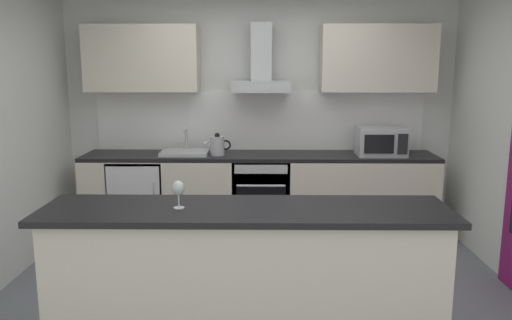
{
  "coord_description": "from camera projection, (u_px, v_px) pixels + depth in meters",
  "views": [
    {
      "loc": [
        0.03,
        -3.88,
        1.84
      ],
      "look_at": [
        -0.02,
        0.35,
        1.05
      ],
      "focal_mm": 35.67,
      "sensor_mm": 36.0,
      "label": 1
    }
  ],
  "objects": [
    {
      "name": "ground",
      "position": [
        258.0,
        295.0,
        4.15
      ],
      "size": [
        5.28,
        4.62,
        0.02
      ],
      "primitive_type": "cube",
      "color": "slate"
    },
    {
      "name": "wall_back",
      "position": [
        260.0,
        114.0,
        5.75
      ],
      "size": [
        5.28,
        0.12,
        2.6
      ],
      "primitive_type": "cube",
      "color": "silver",
      "rests_on": "ground"
    },
    {
      "name": "backsplash_tile",
      "position": [
        260.0,
        121.0,
        5.69
      ],
      "size": [
        3.64,
        0.02,
        0.66
      ],
      "primitive_type": "cube",
      "color": "white"
    },
    {
      "name": "counter_back",
      "position": [
        259.0,
        195.0,
        5.53
      ],
      "size": [
        3.76,
        0.6,
        0.9
      ],
      "color": "beige",
      "rests_on": "ground"
    },
    {
      "name": "counter_island",
      "position": [
        246.0,
        278.0,
        3.29
      ],
      "size": [
        2.59,
        0.64,
        0.96
      ],
      "color": "beige",
      "rests_on": "ground"
    },
    {
      "name": "upper_cabinets",
      "position": [
        260.0,
        59.0,
        5.41
      ],
      "size": [
        3.71,
        0.32,
        0.7
      ],
      "color": "beige"
    },
    {
      "name": "oven",
      "position": [
        261.0,
        195.0,
        5.5
      ],
      "size": [
        0.6,
        0.62,
        0.8
      ],
      "color": "slate",
      "rests_on": "ground"
    },
    {
      "name": "refrigerator",
      "position": [
        140.0,
        197.0,
        5.52
      ],
      "size": [
        0.58,
        0.6,
        0.85
      ],
      "color": "white",
      "rests_on": "ground"
    },
    {
      "name": "microwave",
      "position": [
        381.0,
        141.0,
        5.35
      ],
      "size": [
        0.5,
        0.38,
        0.3
      ],
      "color": "#B7BABC",
      "rests_on": "counter_back"
    },
    {
      "name": "sink",
      "position": [
        185.0,
        152.0,
        5.44
      ],
      "size": [
        0.5,
        0.4,
        0.26
      ],
      "color": "silver",
      "rests_on": "counter_back"
    },
    {
      "name": "kettle",
      "position": [
        217.0,
        145.0,
        5.38
      ],
      "size": [
        0.29,
        0.15,
        0.24
      ],
      "color": "#B7BABC",
      "rests_on": "counter_back"
    },
    {
      "name": "range_hood",
      "position": [
        261.0,
        70.0,
        5.39
      ],
      "size": [
        0.62,
        0.45,
        0.72
      ],
      "color": "#B7BABC"
    },
    {
      "name": "wine_glass",
      "position": [
        178.0,
        189.0,
        3.17
      ],
      "size": [
        0.08,
        0.08,
        0.18
      ],
      "color": "silver",
      "rests_on": "counter_island"
    }
  ]
}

